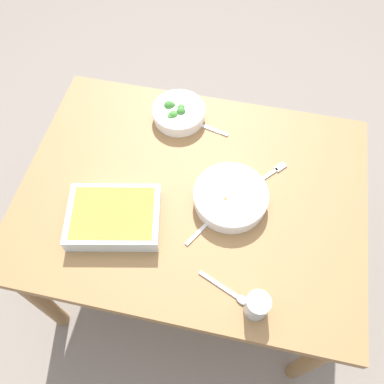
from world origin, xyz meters
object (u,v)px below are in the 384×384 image
(stew_bowl, at_px, (231,197))
(spoon_by_stew, at_px, (209,221))
(fork_on_table, at_px, (269,174))
(spoon_by_broccoli, at_px, (201,125))
(broccoli_bowl, at_px, (178,112))
(drink_cup, at_px, (257,306))
(baking_dish, at_px, (114,217))
(spoon_spare, at_px, (230,292))

(stew_bowl, distance_m, spoon_by_stew, 0.11)
(fork_on_table, bearing_deg, spoon_by_broccoli, 149.22)
(spoon_by_broccoli, bearing_deg, stew_bowl, -61.89)
(spoon_by_stew, bearing_deg, spoon_by_broccoli, 105.29)
(broccoli_bowl, distance_m, drink_cup, 0.78)
(stew_bowl, height_order, spoon_by_stew, stew_bowl)
(baking_dish, relative_size, drink_cup, 3.98)
(spoon_by_stew, bearing_deg, fork_on_table, 52.65)
(broccoli_bowl, height_order, spoon_spare, broccoli_bowl)
(broccoli_bowl, relative_size, spoon_by_broccoli, 1.18)
(broccoli_bowl, distance_m, spoon_by_broccoli, 0.10)
(broccoli_bowl, height_order, spoon_by_stew, broccoli_bowl)
(baking_dish, relative_size, fork_on_table, 2.34)
(baking_dish, distance_m, spoon_by_stew, 0.32)
(stew_bowl, bearing_deg, fork_on_table, 48.74)
(broccoli_bowl, height_order, baking_dish, broccoli_bowl)
(spoon_spare, bearing_deg, fork_on_table, 81.54)
(baking_dish, height_order, spoon_by_broccoli, baking_dish)
(baking_dish, relative_size, spoon_spare, 2.01)
(drink_cup, distance_m, spoon_spare, 0.09)
(drink_cup, bearing_deg, fork_on_table, 91.56)
(spoon_by_stew, height_order, fork_on_table, spoon_by_stew)
(stew_bowl, xyz_separation_m, drink_cup, (0.13, -0.35, 0.01))
(spoon_by_stew, height_order, spoon_spare, same)
(fork_on_table, bearing_deg, spoon_by_stew, -127.35)
(spoon_by_stew, distance_m, spoon_spare, 0.25)
(spoon_by_stew, relative_size, spoon_by_broccoli, 0.92)
(drink_cup, bearing_deg, spoon_by_stew, 126.47)
(stew_bowl, relative_size, spoon_spare, 1.51)
(spoon_by_broccoli, bearing_deg, drink_cup, -65.54)
(drink_cup, bearing_deg, baking_dish, 158.77)
(drink_cup, xyz_separation_m, spoon_by_broccoli, (-0.30, 0.65, -0.03))
(drink_cup, relative_size, spoon_by_broccoli, 0.49)
(broccoli_bowl, distance_m, spoon_by_stew, 0.47)
(stew_bowl, bearing_deg, spoon_by_broccoli, 118.11)
(stew_bowl, distance_m, drink_cup, 0.37)
(drink_cup, xyz_separation_m, fork_on_table, (-0.01, 0.48, -0.04))
(spoon_spare, bearing_deg, broccoli_bowl, 115.79)
(spoon_by_broccoli, bearing_deg, fork_on_table, -30.78)
(baking_dish, xyz_separation_m, spoon_spare, (0.42, -0.16, -0.03))
(stew_bowl, bearing_deg, spoon_spare, -80.33)
(spoon_by_broccoli, bearing_deg, broccoli_bowl, 167.02)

